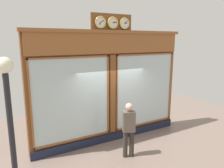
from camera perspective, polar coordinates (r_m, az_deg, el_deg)
shop_facade at (r=7.27m, az=-0.48°, el=-0.71°), size 5.61×0.42×4.31m
pedestrian at (r=6.46m, az=4.52°, el=-11.63°), size 0.42×0.34×1.69m
street_lamp at (r=4.15m, az=-25.74°, el=-8.16°), size 0.28×0.28×3.22m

